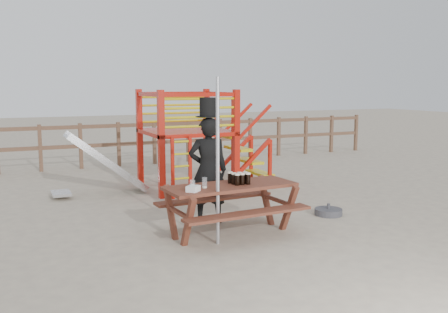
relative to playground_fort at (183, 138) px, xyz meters
The scene contains 10 objects.
ground 3.74m from the playground_fort, 91.99° to the right, with size 60.00×60.00×0.00m, color tan.
back_fence 3.44m from the playground_fort, 92.08° to the left, with size 15.09×0.09×1.20m.
playground_fort is the anchor object (origin of this frame).
picnic_table 3.57m from the playground_fort, 98.45° to the right, with size 2.00×1.44×0.75m.
man_with_hat 2.79m from the playground_fort, 101.63° to the right, with size 0.71×0.57×2.00m.
metal_pole 3.92m from the playground_fort, 102.84° to the right, with size 0.05×0.05×2.30m, color #B2B2B7.
parasol_base 3.64m from the playground_fort, 65.27° to the right, with size 0.47×0.47×0.20m.
paper_bag 3.89m from the playground_fort, 107.77° to the right, with size 0.18×0.14×0.08m, color white.
stout_pints 3.53m from the playground_fort, 96.24° to the right, with size 0.28×0.26×0.17m.
empty_glasses 3.76m from the playground_fort, 106.49° to the right, with size 0.30×0.18×0.15m.
Camera 1 is at (-3.43, -6.36, 2.19)m, focal length 40.00 mm.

